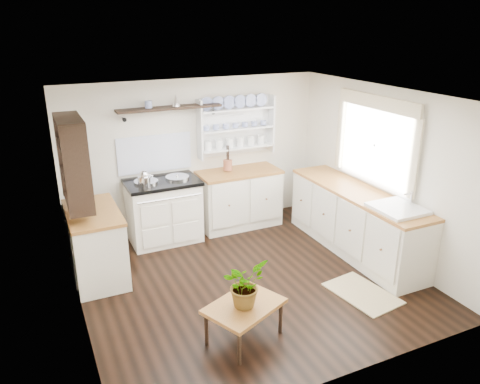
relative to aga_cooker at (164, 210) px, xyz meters
name	(u,v)px	position (x,y,z in m)	size (l,w,h in m)	color
floor	(249,279)	(0.63, -1.57, -0.47)	(4.00, 3.80, 0.01)	black
wall_back	(195,155)	(0.63, 0.33, 0.68)	(4.00, 0.02, 2.30)	silver
wall_right	(383,173)	(2.63, -1.57, 0.68)	(0.02, 3.80, 2.30)	silver
wall_left	(72,224)	(-1.37, -1.57, 0.68)	(0.02, 3.80, 2.30)	silver
ceiling	(250,96)	(0.63, -1.57, 1.83)	(4.00, 3.80, 0.01)	white
window	(375,141)	(2.58, -1.42, 1.09)	(0.08, 1.55, 1.22)	white
aga_cooker	(164,210)	(0.00, 0.00, 0.00)	(1.04, 0.72, 0.96)	white
back_cabinets	(239,198)	(1.23, 0.03, -0.01)	(1.27, 0.63, 0.90)	beige
right_cabinets	(356,221)	(2.33, -1.47, -0.01)	(0.62, 2.43, 0.90)	beige
belfast_sink	(396,217)	(2.33, -2.22, 0.33)	(0.55, 0.60, 0.45)	white
left_cabinets	(96,243)	(-1.07, -0.67, -0.01)	(0.62, 1.13, 0.90)	beige
plate_rack	(235,125)	(1.28, 0.29, 1.08)	(1.20, 0.22, 0.90)	white
high_shelf	(170,109)	(0.23, 0.21, 1.44)	(1.50, 0.29, 0.16)	black
left_shelving	(73,161)	(-1.21, -0.67, 1.08)	(0.28, 0.80, 1.05)	black
kettle	(144,178)	(-0.28, -0.12, 0.56)	(0.18, 0.18, 0.21)	silver
utensil_crock	(228,165)	(1.07, 0.11, 0.52)	(0.14, 0.14, 0.16)	#965237
center_table	(244,308)	(0.07, -2.59, -0.11)	(0.90, 0.80, 0.41)	brown
potted_plant	(244,284)	(0.07, -2.59, 0.17)	(0.43, 0.37, 0.48)	#3F7233
floor_rug	(362,293)	(1.72, -2.44, -0.47)	(0.55, 0.85, 0.02)	#968657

